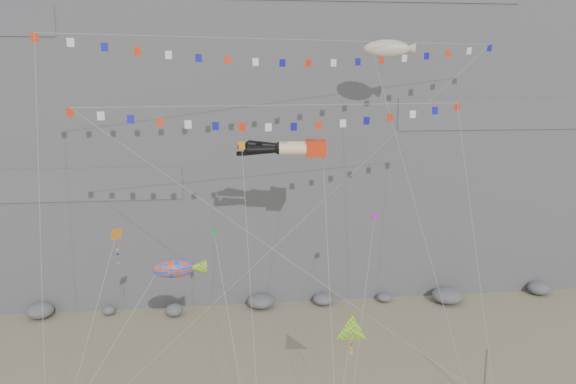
{
  "coord_description": "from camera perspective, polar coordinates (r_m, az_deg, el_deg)",
  "views": [
    {
      "loc": [
        -3.37,
        -32.92,
        21.22
      ],
      "look_at": [
        1.63,
        9.0,
        12.73
      ],
      "focal_mm": 35.0,
      "sensor_mm": 36.0,
      "label": 1
    }
  ],
  "objects": [
    {
      "name": "small_kite_c",
      "position": [
        37.85,
        -7.45,
        -4.52
      ],
      "size": [
        2.69,
        10.43,
        14.95
      ],
      "color": "green",
      "rests_on": "ground"
    },
    {
      "name": "cliff",
      "position": [
        65.11,
        -3.96,
        14.68
      ],
      "size": [
        80.0,
        28.0,
        50.0
      ],
      "primitive_type": "cube",
      "color": "slate",
      "rests_on": "ground"
    },
    {
      "name": "anchor_pole_right",
      "position": [
        40.44,
        19.36,
        -17.53
      ],
      "size": [
        0.12,
        0.12,
        4.2
      ],
      "primitive_type": "cylinder",
      "color": "slate",
      "rests_on": "ground"
    },
    {
      "name": "small_kite_a",
      "position": [
        39.41,
        -4.71,
        4.33
      ],
      "size": [
        1.27,
        12.38,
        20.31
      ],
      "color": "orange",
      "rests_on": "ground"
    },
    {
      "name": "blimp_windsock",
      "position": [
        46.73,
        9.98,
        14.08
      ],
      "size": [
        5.07,
        14.5,
        27.13
      ],
      "color": "beige",
      "rests_on": "ground"
    },
    {
      "name": "talus_boulders",
      "position": [
        54.11,
        -2.78,
        -11.04
      ],
      "size": [
        60.0,
        3.0,
        1.2
      ],
      "primitive_type": null,
      "color": "slate",
      "rests_on": "ground"
    },
    {
      "name": "delta_kite",
      "position": [
        34.46,
        6.5,
        -13.98
      ],
      "size": [
        3.65,
        5.39,
        8.61
      ],
      "color": "#EFB60C",
      "rests_on": "ground"
    },
    {
      "name": "flag_banner_lower",
      "position": [
        38.36,
        -0.67,
        8.77
      ],
      "size": [
        26.98,
        8.34,
        24.55
      ],
      "color": "red",
      "rests_on": "ground"
    },
    {
      "name": "harlequin_kite",
      "position": [
        36.99,
        -17.06,
        -4.23
      ],
      "size": [
        4.01,
        6.34,
        13.2
      ],
      "color": "red",
      "rests_on": "ground"
    },
    {
      "name": "fish_windsock",
      "position": [
        37.54,
        -11.52,
        -7.62
      ],
      "size": [
        9.22,
        6.89,
        13.06
      ],
      "color": "#F0420C",
      "rests_on": "ground"
    },
    {
      "name": "small_kite_b",
      "position": [
        41.2,
        8.75,
        -2.8
      ],
      "size": [
        4.92,
        11.15,
        16.07
      ],
      "color": "purple",
      "rests_on": "ground"
    },
    {
      "name": "legs_kite",
      "position": [
        40.75,
        0.33,
        4.46
      ],
      "size": [
        6.56,
        15.59,
        21.51
      ],
      "rotation": [
        0.0,
        0.0,
        -0.12
      ],
      "color": "red",
      "rests_on": "ground"
    },
    {
      "name": "flag_banner_upper",
      "position": [
        42.32,
        0.75,
        15.18
      ],
      "size": [
        33.9,
        16.59,
        31.27
      ],
      "color": "red",
      "rests_on": "ground"
    }
  ]
}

